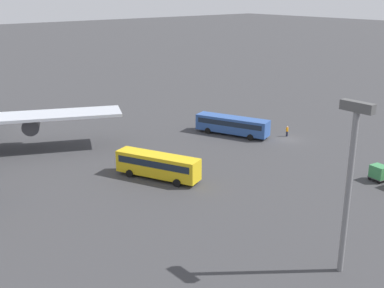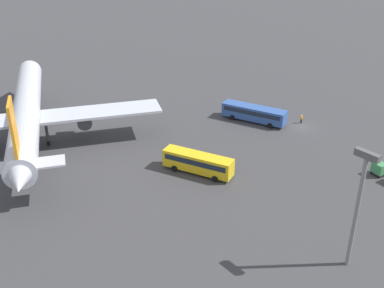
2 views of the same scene
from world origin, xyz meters
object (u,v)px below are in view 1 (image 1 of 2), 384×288
at_px(shuttle_bus_far, 158,164).
at_px(cargo_cart_green, 379,172).
at_px(shuttle_bus_near, 232,124).
at_px(worker_person, 287,131).

bearing_deg(shuttle_bus_far, cargo_cart_green, -154.64).
distance_m(shuttle_bus_far, cargo_cart_green, 28.15).
distance_m(shuttle_bus_near, cargo_cart_green, 26.54).
distance_m(shuttle_bus_near, worker_person, 9.13).
bearing_deg(worker_person, cargo_cart_green, 162.81).
relative_size(shuttle_bus_near, shuttle_bus_far, 1.11).
bearing_deg(shuttle_bus_near, worker_person, -156.26).
relative_size(shuttle_bus_near, cargo_cart_green, 5.73).
bearing_deg(shuttle_bus_far, shuttle_bus_near, -92.59).
height_order(shuttle_bus_near, worker_person, shuttle_bus_near).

